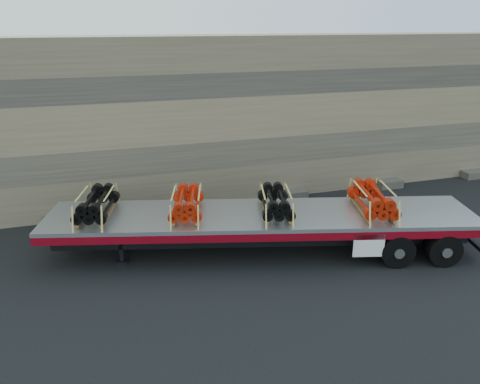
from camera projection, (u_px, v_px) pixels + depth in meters
The scene contains 7 objects.
ground at pixel (294, 250), 16.40m from camera, with size 120.00×120.00×0.00m, color black.
rock_wall at pixel (239, 117), 21.02m from camera, with size 44.00×3.00×7.00m, color #7A6B54.
trailer at pixel (261, 232), 16.03m from camera, with size 14.41×2.77×1.44m, color #BABCC2, non-canonical shape.
bundle_front at pixel (97, 205), 15.44m from camera, with size 1.08×2.17×0.77m, color black, non-canonical shape.
bundle_midfront at pixel (187, 204), 15.56m from camera, with size 1.05×2.10×0.74m, color red, non-canonical shape.
bundle_midrear at pixel (276, 203), 15.68m from camera, with size 1.04×2.09×0.74m, color black, non-canonical shape.
bundle_rear at pixel (373, 200), 15.79m from camera, with size 1.15×2.30×0.81m, color red, non-canonical shape.
Camera 1 is at (-6.22, -13.46, 7.53)m, focal length 35.00 mm.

